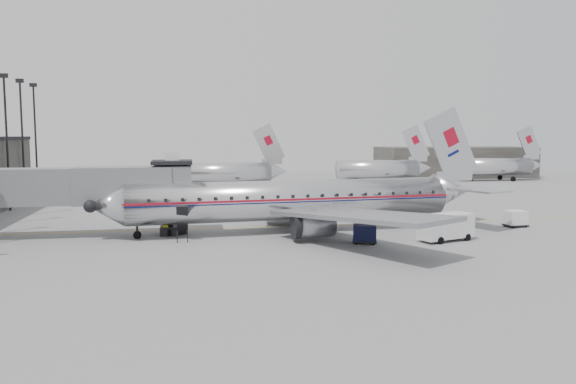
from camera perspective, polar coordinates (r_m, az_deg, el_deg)
name	(u,v)px	position (r m, az deg, el deg)	size (l,w,h in m)	color
ground	(283,238)	(46.58, -0.50, -4.73)	(160.00, 160.00, 0.00)	slate
hangar	(454,162)	(117.69, 16.53, 2.94)	(30.00, 12.00, 6.00)	#33312F
apron_line	(304,226)	(52.93, 1.63, -3.44)	(0.15, 60.00, 0.01)	gold
jet_bridge	(79,187)	(49.85, -20.49, 0.44)	(21.00, 6.20, 7.10)	#5B5D60
distant_aircraft_near	(227,172)	(87.53, -6.23, 2.03)	(16.39, 3.20, 10.26)	silver
distant_aircraft_mid	(378,169)	(96.71, 9.18, 2.36)	(16.39, 3.20, 10.26)	silver
distant_aircraft_far	(496,166)	(110.45, 20.34, 2.50)	(16.39, 3.20, 10.26)	silver
airliner	(300,200)	(49.49, 1.19, -0.80)	(35.48, 32.76, 11.22)	silver
service_van	(446,227)	(47.11, 15.78, -3.42)	(4.98, 3.17, 2.19)	silver
baggage_cart_navy	(365,233)	(44.82, 7.78, -4.19)	(2.21, 1.90, 1.48)	black
baggage_cart_white	(515,218)	(56.35, 22.10, -2.48)	(2.05, 1.63, 1.52)	silver
ramp_worker	(166,226)	(48.81, -12.30, -3.38)	(0.61, 0.40, 1.67)	#F6F31C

